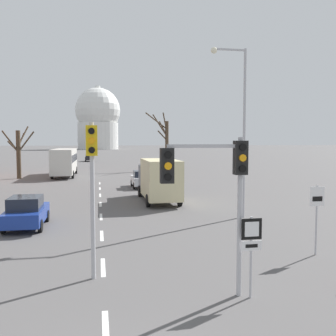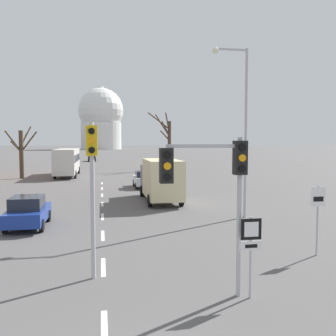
{
  "view_description": "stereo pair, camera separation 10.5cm",
  "coord_description": "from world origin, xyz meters",
  "px_view_note": "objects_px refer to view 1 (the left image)",
  "views": [
    {
      "loc": [
        -0.12,
        -5.27,
        4.45
      ],
      "look_at": [
        2.14,
        6.78,
        3.58
      ],
      "focal_mm": 40.0,
      "sensor_mm": 36.0,
      "label": 1
    },
    {
      "loc": [
        -0.02,
        -5.29,
        4.45
      ],
      "look_at": [
        2.14,
        6.78,
        3.58
      ],
      "focal_mm": 40.0,
      "sensor_mm": 36.0,
      "label": 2
    }
  ],
  "objects_px": {
    "sedan_near_right": "(89,158)",
    "speed_limit_sign": "(317,208)",
    "street_lamp_right": "(239,117)",
    "route_sign_post": "(251,243)",
    "delivery_truck": "(159,179)",
    "traffic_signal_near_right": "(215,177)",
    "traffic_signal_centre_tall": "(92,171)",
    "city_bus": "(65,160)",
    "sedan_mid_centre": "(26,212)",
    "sedan_near_left": "(142,179)"
  },
  "relations": [
    {
      "from": "sedan_mid_centre",
      "to": "traffic_signal_near_right",
      "type": "bearing_deg",
      "value": -55.83
    },
    {
      "from": "delivery_truck",
      "to": "traffic_signal_near_right",
      "type": "bearing_deg",
      "value": -93.97
    },
    {
      "from": "traffic_signal_near_right",
      "to": "street_lamp_right",
      "type": "height_order",
      "value": "street_lamp_right"
    },
    {
      "from": "traffic_signal_near_right",
      "to": "sedan_mid_centre",
      "type": "height_order",
      "value": "traffic_signal_near_right"
    },
    {
      "from": "route_sign_post",
      "to": "street_lamp_right",
      "type": "height_order",
      "value": "street_lamp_right"
    },
    {
      "from": "traffic_signal_near_right",
      "to": "sedan_mid_centre",
      "type": "relative_size",
      "value": 1.14
    },
    {
      "from": "street_lamp_right",
      "to": "city_bus",
      "type": "bearing_deg",
      "value": 113.09
    },
    {
      "from": "route_sign_post",
      "to": "delivery_truck",
      "type": "distance_m",
      "value": 17.39
    },
    {
      "from": "route_sign_post",
      "to": "street_lamp_right",
      "type": "bearing_deg",
      "value": 70.66
    },
    {
      "from": "traffic_signal_near_right",
      "to": "traffic_signal_centre_tall",
      "type": "distance_m",
      "value": 4.0
    },
    {
      "from": "sedan_near_left",
      "to": "sedan_mid_centre",
      "type": "bearing_deg",
      "value": -116.53
    },
    {
      "from": "traffic_signal_centre_tall",
      "to": "sedan_mid_centre",
      "type": "distance_m",
      "value": 9.14
    },
    {
      "from": "sedan_near_left",
      "to": "sedan_mid_centre",
      "type": "distance_m",
      "value": 17.52
    },
    {
      "from": "route_sign_post",
      "to": "city_bus",
      "type": "xyz_separation_m",
      "value": [
        -8.45,
        39.48,
        0.46
      ]
    },
    {
      "from": "route_sign_post",
      "to": "sedan_near_right",
      "type": "distance_m",
      "value": 75.44
    },
    {
      "from": "delivery_truck",
      "to": "traffic_signal_centre_tall",
      "type": "bearing_deg",
      "value": -106.93
    },
    {
      "from": "sedan_near_right",
      "to": "city_bus",
      "type": "distance_m",
      "value": 35.8
    },
    {
      "from": "traffic_signal_centre_tall",
      "to": "delivery_truck",
      "type": "bearing_deg",
      "value": 73.07
    },
    {
      "from": "traffic_signal_near_right",
      "to": "traffic_signal_centre_tall",
      "type": "xyz_separation_m",
      "value": [
        -3.39,
        2.13,
        0.06
      ]
    },
    {
      "from": "traffic_signal_centre_tall",
      "to": "city_bus",
      "type": "distance_m",
      "value": 37.38
    },
    {
      "from": "speed_limit_sign",
      "to": "sedan_mid_centre",
      "type": "xyz_separation_m",
      "value": [
        -12.04,
        7.02,
        -1.05
      ]
    },
    {
      "from": "sedan_near_left",
      "to": "route_sign_post",
      "type": "bearing_deg",
      "value": -89.82
    },
    {
      "from": "city_bus",
      "to": "street_lamp_right",
      "type": "bearing_deg",
      "value": -66.91
    },
    {
      "from": "traffic_signal_near_right",
      "to": "route_sign_post",
      "type": "xyz_separation_m",
      "value": [
        1.03,
        -0.22,
        -1.88
      ]
    },
    {
      "from": "street_lamp_right",
      "to": "traffic_signal_centre_tall",
      "type": "bearing_deg",
      "value": -134.22
    },
    {
      "from": "sedan_near_right",
      "to": "street_lamp_right",
      "type": "bearing_deg",
      "value": -81.18
    },
    {
      "from": "city_bus",
      "to": "traffic_signal_centre_tall",
      "type": "bearing_deg",
      "value": -83.8
    },
    {
      "from": "sedan_mid_centre",
      "to": "delivery_truck",
      "type": "distance_m",
      "value": 10.75
    },
    {
      "from": "street_lamp_right",
      "to": "sedan_mid_centre",
      "type": "relative_size",
      "value": 2.42
    },
    {
      "from": "traffic_signal_centre_tall",
      "to": "route_sign_post",
      "type": "distance_m",
      "value": 5.37
    },
    {
      "from": "traffic_signal_near_right",
      "to": "speed_limit_sign",
      "type": "distance_m",
      "value": 6.24
    },
    {
      "from": "delivery_truck",
      "to": "street_lamp_right",
      "type": "bearing_deg",
      "value": -61.31
    },
    {
      "from": "speed_limit_sign",
      "to": "street_lamp_right",
      "type": "height_order",
      "value": "street_lamp_right"
    },
    {
      "from": "delivery_truck",
      "to": "sedan_near_left",
      "type": "bearing_deg",
      "value": 91.63
    },
    {
      "from": "sedan_near_right",
      "to": "speed_limit_sign",
      "type": "bearing_deg",
      "value": -81.81
    },
    {
      "from": "traffic_signal_near_right",
      "to": "route_sign_post",
      "type": "relative_size",
      "value": 1.95
    },
    {
      "from": "speed_limit_sign",
      "to": "delivery_truck",
      "type": "bearing_deg",
      "value": 105.75
    },
    {
      "from": "sedan_near_right",
      "to": "delivery_truck",
      "type": "xyz_separation_m",
      "value": [
        6.37,
        -57.79,
        0.89
      ]
    },
    {
      "from": "sedan_near_right",
      "to": "city_bus",
      "type": "relative_size",
      "value": 0.4
    },
    {
      "from": "sedan_near_right",
      "to": "delivery_truck",
      "type": "bearing_deg",
      "value": -83.71
    },
    {
      "from": "city_bus",
      "to": "delivery_truck",
      "type": "relative_size",
      "value": 1.5
    },
    {
      "from": "traffic_signal_near_right",
      "to": "delivery_truck",
      "type": "bearing_deg",
      "value": 86.03
    },
    {
      "from": "delivery_truck",
      "to": "route_sign_post",
      "type": "bearing_deg",
      "value": -90.54
    },
    {
      "from": "traffic_signal_near_right",
      "to": "city_bus",
      "type": "bearing_deg",
      "value": 100.7
    },
    {
      "from": "route_sign_post",
      "to": "sedan_near_right",
      "type": "height_order",
      "value": "route_sign_post"
    },
    {
      "from": "traffic_signal_near_right",
      "to": "delivery_truck",
      "type": "distance_m",
      "value": 17.31
    },
    {
      "from": "route_sign_post",
      "to": "sedan_near_right",
      "type": "xyz_separation_m",
      "value": [
        -6.21,
        75.18,
        -0.78
      ]
    },
    {
      "from": "sedan_near_right",
      "to": "route_sign_post",
      "type": "bearing_deg",
      "value": -85.28
    },
    {
      "from": "city_bus",
      "to": "delivery_truck",
      "type": "xyz_separation_m",
      "value": [
        8.61,
        -22.08,
        -0.35
      ]
    },
    {
      "from": "traffic_signal_centre_tall",
      "to": "street_lamp_right",
      "type": "xyz_separation_m",
      "value": [
        8.2,
        8.43,
        2.32
      ]
    }
  ]
}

